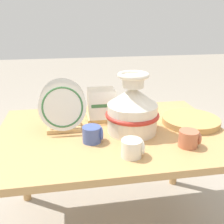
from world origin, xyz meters
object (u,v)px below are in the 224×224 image
at_px(ceramic_vase, 132,108).
at_px(dish_rack_round_plates, 63,109).
at_px(wicker_charger_stack, 191,121).
at_px(dish_rack_square_plates, 102,110).
at_px(mug_cream_glaze, 132,148).
at_px(mug_terracotta_glaze, 189,139).
at_px(mug_cobalt_glaze, 93,134).

bearing_deg(ceramic_vase, dish_rack_round_plates, 166.34).
xyz_separation_m(dish_rack_round_plates, wicker_charger_stack, (0.72, -0.04, -0.10)).
xyz_separation_m(dish_rack_square_plates, mug_cream_glaze, (0.07, -0.46, -0.02)).
xyz_separation_m(dish_rack_round_plates, mug_terracotta_glaze, (0.59, -0.30, -0.08)).
relative_size(ceramic_vase, wicker_charger_stack, 0.98).
bearing_deg(mug_cobalt_glaze, dish_rack_round_plates, 128.36).
height_order(dish_rack_round_plates, mug_terracotta_glaze, dish_rack_round_plates).
xyz_separation_m(wicker_charger_stack, mug_cream_glaze, (-0.43, -0.31, 0.02)).
distance_m(ceramic_vase, wicker_charger_stack, 0.38).
bearing_deg(ceramic_vase, mug_cream_glaze, -103.52).
xyz_separation_m(dish_rack_square_plates, wicker_charger_stack, (0.50, -0.16, -0.04)).
height_order(dish_rack_square_plates, mug_terracotta_glaze, dish_rack_square_plates).
height_order(ceramic_vase, wicker_charger_stack, ceramic_vase).
xyz_separation_m(ceramic_vase, mug_cream_glaze, (-0.06, -0.26, -0.09)).
distance_m(wicker_charger_stack, mug_terracotta_glaze, 0.29).
relative_size(dish_rack_round_plates, wicker_charger_stack, 0.81).
height_order(wicker_charger_stack, mug_cobalt_glaze, mug_cobalt_glaze).
height_order(wicker_charger_stack, mug_terracotta_glaze, mug_terracotta_glaze).
relative_size(dish_rack_square_plates, mug_cobalt_glaze, 1.83).
distance_m(ceramic_vase, dish_rack_square_plates, 0.25).
bearing_deg(dish_rack_square_plates, ceramic_vase, -56.08).
relative_size(wicker_charger_stack, mug_cobalt_glaze, 3.27).
bearing_deg(mug_terracotta_glaze, mug_cream_glaze, -171.02).
bearing_deg(wicker_charger_stack, mug_cobalt_glaze, -167.26).
bearing_deg(mug_cream_glaze, wicker_charger_stack, 35.64).
relative_size(ceramic_vase, dish_rack_square_plates, 1.74).
relative_size(wicker_charger_stack, mug_cream_glaze, 3.27).
relative_size(ceramic_vase, mug_terracotta_glaze, 3.20).
xyz_separation_m(ceramic_vase, dish_rack_round_plates, (-0.36, 0.09, -0.01)).
distance_m(dish_rack_square_plates, mug_cobalt_glaze, 0.30).
bearing_deg(dish_rack_round_plates, ceramic_vase, -13.66).
distance_m(mug_cream_glaze, mug_terracotta_glaze, 0.29).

